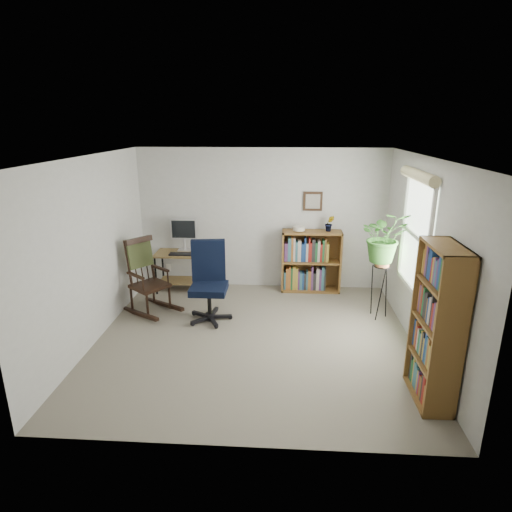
# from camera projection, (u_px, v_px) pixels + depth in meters

# --- Properties ---
(floor) EXTENTS (4.20, 4.00, 0.00)m
(floor) POSITION_uv_depth(u_px,v_px,m) (254.00, 339.00, 5.75)
(floor) COLOR gray
(floor) RESTS_ON ground
(ceiling) EXTENTS (4.20, 4.00, 0.00)m
(ceiling) POSITION_uv_depth(u_px,v_px,m) (254.00, 157.00, 5.03)
(ceiling) COLOR silver
(ceiling) RESTS_ON ground
(wall_back) EXTENTS (4.20, 0.00, 2.40)m
(wall_back) POSITION_uv_depth(u_px,v_px,m) (262.00, 220.00, 7.30)
(wall_back) COLOR beige
(wall_back) RESTS_ON ground
(wall_front) EXTENTS (4.20, 0.00, 2.40)m
(wall_front) POSITION_uv_depth(u_px,v_px,m) (237.00, 326.00, 3.49)
(wall_front) COLOR beige
(wall_front) RESTS_ON ground
(wall_left) EXTENTS (0.00, 4.00, 2.40)m
(wall_left) POSITION_uv_depth(u_px,v_px,m) (92.00, 251.00, 5.52)
(wall_left) COLOR beige
(wall_left) RESTS_ON ground
(wall_right) EXTENTS (0.00, 4.00, 2.40)m
(wall_right) POSITION_uv_depth(u_px,v_px,m) (424.00, 257.00, 5.27)
(wall_right) COLOR beige
(wall_right) RESTS_ON ground
(window) EXTENTS (0.12, 1.20, 1.50)m
(window) POSITION_uv_depth(u_px,v_px,m) (415.00, 235.00, 5.50)
(window) COLOR white
(window) RESTS_ON wall_right
(desk) EXTENTS (0.94, 0.52, 0.68)m
(desk) POSITION_uv_depth(u_px,v_px,m) (184.00, 271.00, 7.35)
(desk) COLOR olive
(desk) RESTS_ON floor
(monitor) EXTENTS (0.46, 0.16, 0.56)m
(monitor) POSITION_uv_depth(u_px,v_px,m) (184.00, 235.00, 7.30)
(monitor) COLOR silver
(monitor) RESTS_ON desk
(keyboard) EXTENTS (0.40, 0.15, 0.02)m
(keyboard) POSITION_uv_depth(u_px,v_px,m) (181.00, 254.00, 7.13)
(keyboard) COLOR black
(keyboard) RESTS_ON desk
(office_chair) EXTENTS (0.73, 0.73, 1.18)m
(office_chair) POSITION_uv_depth(u_px,v_px,m) (209.00, 282.00, 6.14)
(office_chair) COLOR black
(office_chair) RESTS_ON floor
(rocking_chair) EXTENTS (1.16, 1.09, 1.16)m
(rocking_chair) POSITION_uv_depth(u_px,v_px,m) (149.00, 276.00, 6.43)
(rocking_chair) COLOR black
(rocking_chair) RESTS_ON floor
(low_bookshelf) EXTENTS (1.00, 0.33, 1.06)m
(low_bookshelf) POSITION_uv_depth(u_px,v_px,m) (311.00, 261.00, 7.28)
(low_bookshelf) COLOR brown
(low_bookshelf) RESTS_ON floor
(tall_bookshelf) EXTENTS (0.31, 0.73, 1.68)m
(tall_bookshelf) POSITION_uv_depth(u_px,v_px,m) (437.00, 326.00, 4.29)
(tall_bookshelf) COLOR brown
(tall_bookshelf) RESTS_ON floor
(plant_stand) EXTENTS (0.28, 0.28, 0.94)m
(plant_stand) POSITION_uv_depth(u_px,v_px,m) (380.00, 288.00, 6.28)
(plant_stand) COLOR black
(plant_stand) RESTS_ON floor
(spider_plant) EXTENTS (1.69, 1.88, 1.46)m
(spider_plant) POSITION_uv_depth(u_px,v_px,m) (387.00, 212.00, 5.94)
(spider_plant) COLOR #336F26
(spider_plant) RESTS_ON plant_stand
(potted_plant_small) EXTENTS (0.13, 0.24, 0.11)m
(potted_plant_small) POSITION_uv_depth(u_px,v_px,m) (329.00, 228.00, 7.10)
(potted_plant_small) COLOR #336F26
(potted_plant_small) RESTS_ON low_bookshelf
(framed_picture) EXTENTS (0.32, 0.04, 0.32)m
(framed_picture) POSITION_uv_depth(u_px,v_px,m) (313.00, 201.00, 7.12)
(framed_picture) COLOR black
(framed_picture) RESTS_ON wall_back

